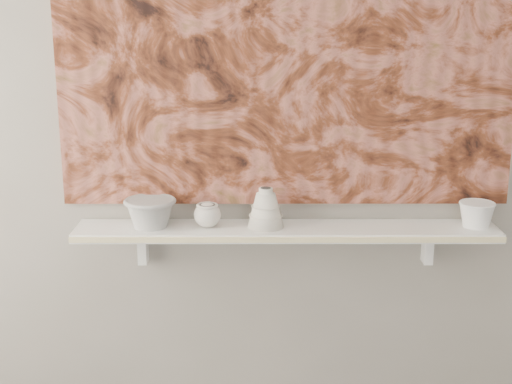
{
  "coord_description": "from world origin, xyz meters",
  "views": [
    {
      "loc": [
        -0.1,
        -0.75,
        1.64
      ],
      "look_at": [
        -0.1,
        1.49,
        1.05
      ],
      "focal_mm": 50.0,
      "sensor_mm": 36.0,
      "label": 1
    }
  ],
  "objects_px": {
    "bowl_grey": "(150,212)",
    "bowl_white": "(477,214)",
    "shelf": "(286,231)",
    "cup_cream": "(207,215)",
    "painting": "(287,38)",
    "bell_vessel": "(266,207)"
  },
  "relations": [
    {
      "from": "bowl_grey",
      "to": "bowl_white",
      "type": "distance_m",
      "value": 1.08
    },
    {
      "from": "cup_cream",
      "to": "bowl_white",
      "type": "bearing_deg",
      "value": 0.0
    },
    {
      "from": "bowl_grey",
      "to": "bowl_white",
      "type": "height_order",
      "value": "bowl_grey"
    },
    {
      "from": "painting",
      "to": "cup_cream",
      "type": "bearing_deg",
      "value": -162.89
    },
    {
      "from": "shelf",
      "to": "painting",
      "type": "relative_size",
      "value": 0.93
    },
    {
      "from": "bowl_grey",
      "to": "bell_vessel",
      "type": "relative_size",
      "value": 1.3
    },
    {
      "from": "cup_cream",
      "to": "bell_vessel",
      "type": "height_order",
      "value": "bell_vessel"
    },
    {
      "from": "bowl_white",
      "to": "painting",
      "type": "bearing_deg",
      "value": 172.7
    },
    {
      "from": "bowl_grey",
      "to": "bell_vessel",
      "type": "bearing_deg",
      "value": 0.0
    },
    {
      "from": "bell_vessel",
      "to": "bowl_white",
      "type": "bearing_deg",
      "value": 0.0
    },
    {
      "from": "bowl_grey",
      "to": "bell_vessel",
      "type": "xyz_separation_m",
      "value": [
        0.38,
        0.0,
        0.02
      ]
    },
    {
      "from": "shelf",
      "to": "bowl_white",
      "type": "xyz_separation_m",
      "value": [
        0.63,
        0.0,
        0.06
      ]
    },
    {
      "from": "painting",
      "to": "cup_cream",
      "type": "relative_size",
      "value": 16.79
    },
    {
      "from": "bowl_white",
      "to": "cup_cream",
      "type": "bearing_deg",
      "value": 180.0
    },
    {
      "from": "shelf",
      "to": "cup_cream",
      "type": "relative_size",
      "value": 15.67
    },
    {
      "from": "bowl_grey",
      "to": "cup_cream",
      "type": "xyz_separation_m",
      "value": [
        0.19,
        0.0,
        -0.01
      ]
    },
    {
      "from": "bowl_grey",
      "to": "painting",
      "type": "bearing_deg",
      "value": 10.14
    },
    {
      "from": "shelf",
      "to": "cup_cream",
      "type": "bearing_deg",
      "value": 180.0
    },
    {
      "from": "cup_cream",
      "to": "shelf",
      "type": "bearing_deg",
      "value": 0.0
    },
    {
      "from": "painting",
      "to": "bowl_white",
      "type": "relative_size",
      "value": 12.69
    },
    {
      "from": "painting",
      "to": "bowl_grey",
      "type": "bearing_deg",
      "value": -169.86
    },
    {
      "from": "shelf",
      "to": "painting",
      "type": "bearing_deg",
      "value": 90.0
    }
  ]
}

